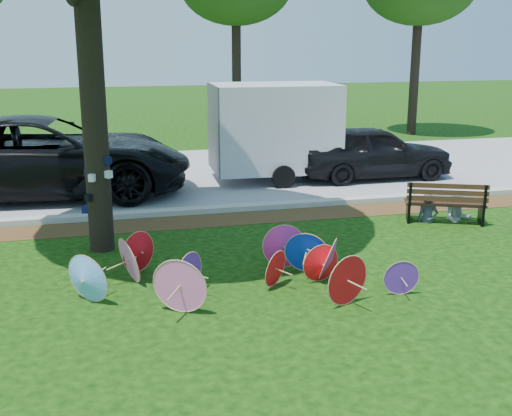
{
  "coord_description": "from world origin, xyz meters",
  "views": [
    {
      "loc": [
        -2.07,
        -8.41,
        3.74
      ],
      "look_at": [
        0.5,
        2.0,
        0.9
      ],
      "focal_mm": 45.0,
      "sensor_mm": 36.0,
      "label": 1
    }
  ],
  "objects_px": {
    "black_van": "(45,157)",
    "person_left": "(429,195)",
    "cargo_trailer": "(275,127)",
    "person_right": "(459,192)",
    "dark_pickup": "(372,152)",
    "park_bench": "(445,202)",
    "parasol_pile": "(238,266)"
  },
  "relations": [
    {
      "from": "black_van",
      "to": "person_left",
      "type": "xyz_separation_m",
      "value": [
        7.9,
        -4.38,
        -0.38
      ]
    },
    {
      "from": "black_van",
      "to": "cargo_trailer",
      "type": "relative_size",
      "value": 2.14
    },
    {
      "from": "person_left",
      "to": "person_right",
      "type": "xyz_separation_m",
      "value": [
        0.7,
        0.0,
        0.01
      ]
    },
    {
      "from": "dark_pickup",
      "to": "cargo_trailer",
      "type": "distance_m",
      "value": 2.79
    },
    {
      "from": "black_van",
      "to": "person_right",
      "type": "height_order",
      "value": "black_van"
    },
    {
      "from": "black_van",
      "to": "dark_pickup",
      "type": "height_order",
      "value": "black_van"
    },
    {
      "from": "person_left",
      "to": "park_bench",
      "type": "bearing_deg",
      "value": 13.99
    },
    {
      "from": "park_bench",
      "to": "person_right",
      "type": "relative_size",
      "value": 1.39
    },
    {
      "from": "person_right",
      "to": "park_bench",
      "type": "bearing_deg",
      "value": -158.68
    },
    {
      "from": "black_van",
      "to": "dark_pickup",
      "type": "distance_m",
      "value": 8.54
    },
    {
      "from": "dark_pickup",
      "to": "person_right",
      "type": "xyz_separation_m",
      "value": [
        0.06,
        -4.36,
        -0.13
      ]
    },
    {
      "from": "parasol_pile",
      "to": "person_left",
      "type": "xyz_separation_m",
      "value": [
        4.66,
        2.64,
        0.23
      ]
    },
    {
      "from": "black_van",
      "to": "person_right",
      "type": "relative_size",
      "value": 5.81
    },
    {
      "from": "black_van",
      "to": "park_bench",
      "type": "bearing_deg",
      "value": -113.65
    },
    {
      "from": "black_van",
      "to": "cargo_trailer",
      "type": "height_order",
      "value": "cargo_trailer"
    },
    {
      "from": "cargo_trailer",
      "to": "person_right",
      "type": "distance_m",
      "value": 5.57
    },
    {
      "from": "park_bench",
      "to": "person_left",
      "type": "bearing_deg",
      "value": -165.1
    },
    {
      "from": "dark_pickup",
      "to": "cargo_trailer",
      "type": "xyz_separation_m",
      "value": [
        -2.66,
        0.44,
        0.71
      ]
    },
    {
      "from": "black_van",
      "to": "person_left",
      "type": "distance_m",
      "value": 9.04
    },
    {
      "from": "person_right",
      "to": "black_van",
      "type": "bearing_deg",
      "value": 166.18
    },
    {
      "from": "parasol_pile",
      "to": "cargo_trailer",
      "type": "bearing_deg",
      "value": 70.47
    },
    {
      "from": "dark_pickup",
      "to": "person_right",
      "type": "bearing_deg",
      "value": -179.12
    },
    {
      "from": "black_van",
      "to": "person_left",
      "type": "height_order",
      "value": "black_van"
    },
    {
      "from": "dark_pickup",
      "to": "cargo_trailer",
      "type": "relative_size",
      "value": 1.32
    },
    {
      "from": "dark_pickup",
      "to": "person_left",
      "type": "xyz_separation_m",
      "value": [
        -0.64,
        -4.36,
        -0.14
      ]
    },
    {
      "from": "black_van",
      "to": "park_bench",
      "type": "distance_m",
      "value": 9.38
    },
    {
      "from": "person_left",
      "to": "person_right",
      "type": "distance_m",
      "value": 0.7
    },
    {
      "from": "park_bench",
      "to": "person_left",
      "type": "xyz_separation_m",
      "value": [
        -0.35,
        0.05,
        0.16
      ]
    },
    {
      "from": "dark_pickup",
      "to": "person_right",
      "type": "height_order",
      "value": "dark_pickup"
    },
    {
      "from": "person_right",
      "to": "dark_pickup",
      "type": "bearing_deg",
      "value": 103.94
    },
    {
      "from": "black_van",
      "to": "person_right",
      "type": "bearing_deg",
      "value": -112.4
    },
    {
      "from": "park_bench",
      "to": "parasol_pile",
      "type": "bearing_deg",
      "value": -129.62
    }
  ]
}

